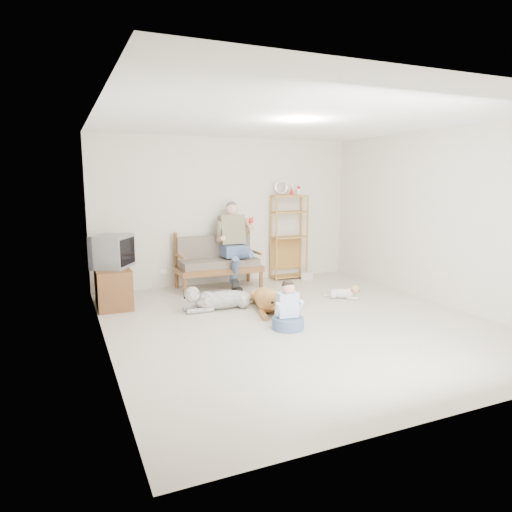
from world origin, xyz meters
name	(u,v)px	position (x,y,z in m)	size (l,w,h in m)	color
floor	(297,322)	(0.00, 0.00, 0.00)	(5.50, 5.50, 0.00)	silver
ceiling	(300,119)	(0.00, 0.00, 2.70)	(5.50, 5.50, 0.00)	white
wall_back	(228,211)	(0.00, 2.75, 1.35)	(5.00, 5.00, 0.00)	beige
wall_front	(468,255)	(0.00, -2.75, 1.35)	(5.00, 5.00, 0.00)	beige
wall_left	(101,233)	(-2.50, 0.00, 1.35)	(5.50, 5.50, 0.00)	beige
wall_right	(441,218)	(2.50, 0.00, 1.35)	(5.50, 5.50, 0.00)	beige
loveseat	(217,261)	(-0.34, 2.38, 0.49)	(1.50, 0.70, 0.95)	brown
man	(235,249)	(-0.08, 2.18, 0.71)	(0.59, 0.84, 1.36)	#4B5F8A
etagere	(289,236)	(1.20, 2.55, 0.84)	(0.73, 0.32, 1.93)	#AF7A37
book_stack	(307,275)	(1.49, 2.35, 0.07)	(0.22, 0.16, 0.14)	white
tv_stand	(113,287)	(-2.23, 1.84, 0.30)	(0.51, 0.91, 0.60)	brown
crt_tv	(113,251)	(-2.19, 1.88, 0.85)	(0.73, 0.77, 0.50)	slate
wall_outlet	(163,271)	(-1.25, 2.73, 0.30)	(0.12, 0.02, 0.08)	white
golden_retriever	(267,299)	(-0.15, 0.67, 0.17)	(0.59, 1.34, 0.41)	#C68B44
shaggy_dog	(217,299)	(-0.82, 1.02, 0.16)	(1.32, 0.32, 0.39)	white
terrier	(346,293)	(1.34, 0.79, 0.10)	(0.53, 0.43, 0.23)	silver
child	(288,311)	(-0.25, -0.21, 0.24)	(0.42, 0.42, 0.66)	#4B5F8A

